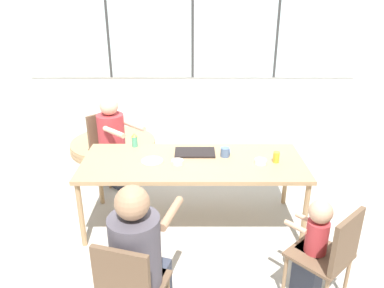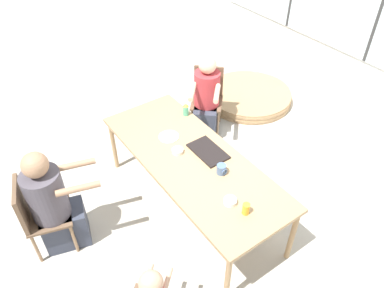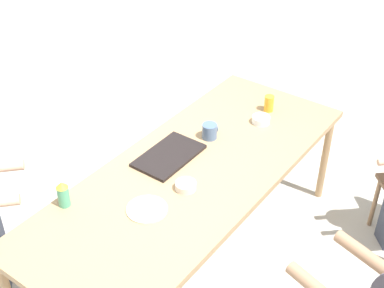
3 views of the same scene
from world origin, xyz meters
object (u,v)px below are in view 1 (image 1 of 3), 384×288
person_man_blue_shirt (138,266)px  coffee_mug (224,152)px  juice_glass (275,157)px  bowl_cereal (177,162)px  folded_table_stack (112,145)px  chair_for_toddler (331,251)px  chair_for_woman_green_shirt (105,141)px  bowl_white_shallow (259,161)px  sippy_cup (134,140)px  chair_for_man_blue_shirt (128,286)px  person_toddler (312,248)px  person_woman_green_shirt (113,145)px

person_man_blue_shirt → coffee_mug: 1.57m
juice_glass → bowl_cereal: 0.96m
coffee_mug → folded_table_stack: 2.45m
chair_for_toddler → person_man_blue_shirt: size_ratio=0.73×
chair_for_woman_green_shirt → chair_for_toddler: size_ratio=1.00×
chair_for_woman_green_shirt → folded_table_stack: (-0.11, 0.87, -0.43)m
person_man_blue_shirt → bowl_white_shallow: person_man_blue_shirt is taller
person_man_blue_shirt → chair_for_woman_green_shirt: bearing=123.6°
person_man_blue_shirt → sippy_cup: person_man_blue_shirt is taller
chair_for_man_blue_shirt → coffee_mug: bearing=80.5°
person_man_blue_shirt → folded_table_stack: size_ratio=0.91×
chair_for_woman_green_shirt → chair_for_toddler: bearing=88.0°
bowl_white_shallow → bowl_cereal: bowl_white_shallow is taller
chair_for_man_blue_shirt → person_toddler: size_ratio=0.97×
person_woman_green_shirt → bowl_white_shallow: size_ratio=9.72×
person_woman_green_shirt → folded_table_stack: person_woman_green_shirt is taller
chair_for_woman_green_shirt → coffee_mug: size_ratio=8.75×
chair_for_man_blue_shirt → bowl_white_shallow: 1.77m
juice_glass → folded_table_stack: size_ratio=0.08×
chair_for_woman_green_shirt → chair_for_man_blue_shirt: 2.56m
sippy_cup → bowl_cereal: (0.47, -0.43, -0.06)m
chair_for_woman_green_shirt → bowl_cereal: chair_for_woman_green_shirt is taller
sippy_cup → person_woman_green_shirt: bearing=122.2°
chair_for_man_blue_shirt → sippy_cup: 1.83m
juice_glass → bowl_white_shallow: size_ratio=0.95×
chair_for_man_blue_shirt → bowl_white_shallow: bearing=68.4°
chair_for_woman_green_shirt → sippy_cup: 0.87m
bowl_cereal → person_man_blue_shirt: bearing=-100.5°
person_toddler → bowl_cereal: person_toddler is taller
juice_glass → bowl_white_shallow: 0.16m
chair_for_woman_green_shirt → juice_glass: (1.91, -1.06, 0.27)m
chair_for_man_blue_shirt → bowl_cereal: bearing=95.1°
chair_for_man_blue_shirt → bowl_white_shallow: (1.08, 1.38, 0.23)m
chair_for_toddler → folded_table_stack: bearing=83.8°
folded_table_stack → bowl_white_shallow: bearing=-46.6°
chair_for_woman_green_shirt → person_man_blue_shirt: 2.42m
sippy_cup → juice_glass: (1.43, -0.39, -0.02)m
person_man_blue_shirt → person_toddler: (1.29, 0.29, -0.08)m
person_toddler → sippy_cup: size_ratio=5.77×
chair_for_toddler → bowl_white_shallow: chair_for_toddler is taller
chair_for_woman_green_shirt → sippy_cup: bearing=78.4°
chair_for_woman_green_shirt → coffee_mug: (1.42, -0.93, 0.26)m
chair_for_woman_green_shirt → sippy_cup: size_ratio=5.62×
person_man_blue_shirt → bowl_cereal: (0.23, 1.21, 0.21)m
person_woman_green_shirt → bowl_cereal: size_ratio=9.68×
person_toddler → bowl_white_shallow: person_toddler is taller
person_man_blue_shirt → bowl_white_shallow: bearing=66.2°
person_woman_green_shirt → bowl_cereal: bearing=83.2°
person_man_blue_shirt → coffee_mug: (0.70, 1.39, 0.24)m
person_toddler → bowl_cereal: 1.44m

